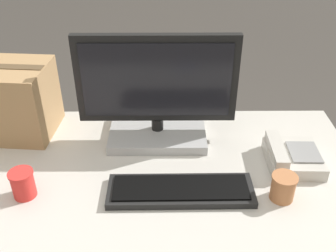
{
  "coord_description": "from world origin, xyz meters",
  "views": [
    {
      "loc": [
        0.23,
        -0.98,
        1.61
      ],
      "look_at": [
        0.24,
        0.1,
        0.91
      ],
      "focal_mm": 42.0,
      "sensor_mm": 36.0,
      "label": 1
    }
  ],
  "objects_px": {
    "monitor": "(157,99)",
    "keyboard": "(181,190)",
    "desk_phone": "(292,157)",
    "paper_cup_right": "(283,187)",
    "paper_cup_left": "(23,184)"
  },
  "relations": [
    {
      "from": "keyboard",
      "to": "desk_phone",
      "type": "xyz_separation_m",
      "value": [
        0.39,
        0.15,
        0.02
      ]
    },
    {
      "from": "paper_cup_left",
      "to": "keyboard",
      "type": "bearing_deg",
      "value": 0.42
    },
    {
      "from": "desk_phone",
      "to": "paper_cup_right",
      "type": "distance_m",
      "value": 0.19
    },
    {
      "from": "desk_phone",
      "to": "paper_cup_right",
      "type": "relative_size",
      "value": 2.36
    },
    {
      "from": "keyboard",
      "to": "monitor",
      "type": "bearing_deg",
      "value": 103.09
    },
    {
      "from": "keyboard",
      "to": "paper_cup_right",
      "type": "relative_size",
      "value": 5.34
    },
    {
      "from": "monitor",
      "to": "keyboard",
      "type": "xyz_separation_m",
      "value": [
        0.08,
        -0.32,
        -0.15
      ]
    },
    {
      "from": "paper_cup_left",
      "to": "paper_cup_right",
      "type": "relative_size",
      "value": 1.06
    },
    {
      "from": "paper_cup_right",
      "to": "desk_phone",
      "type": "bearing_deg",
      "value": 66.37
    },
    {
      "from": "desk_phone",
      "to": "monitor",
      "type": "bearing_deg",
      "value": 161.66
    },
    {
      "from": "desk_phone",
      "to": "paper_cup_left",
      "type": "bearing_deg",
      "value": -168.42
    },
    {
      "from": "desk_phone",
      "to": "paper_cup_right",
      "type": "height_order",
      "value": "paper_cup_right"
    },
    {
      "from": "keyboard",
      "to": "paper_cup_right",
      "type": "distance_m",
      "value": 0.31
    },
    {
      "from": "monitor",
      "to": "desk_phone",
      "type": "xyz_separation_m",
      "value": [
        0.46,
        -0.17,
        -0.14
      ]
    },
    {
      "from": "desk_phone",
      "to": "paper_cup_right",
      "type": "xyz_separation_m",
      "value": [
        -0.08,
        -0.17,
        0.02
      ]
    }
  ]
}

